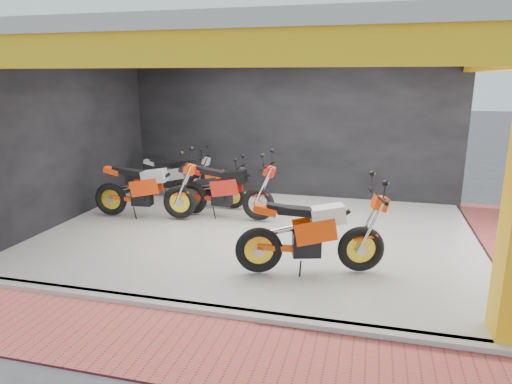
% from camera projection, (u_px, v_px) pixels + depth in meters
% --- Properties ---
extents(ground, '(80.00, 80.00, 0.00)m').
position_uv_depth(ground, '(225.00, 280.00, 6.91)').
color(ground, '#2D2D30').
rests_on(ground, ground).
extents(showroom_floor, '(8.00, 6.00, 0.10)m').
position_uv_depth(showroom_floor, '(258.00, 235.00, 8.78)').
color(showroom_floor, silver).
rests_on(showroom_floor, ground).
extents(showroom_ceiling, '(8.40, 6.40, 0.20)m').
position_uv_depth(showroom_ceiling, '(258.00, 41.00, 7.91)').
color(showroom_ceiling, beige).
rests_on(showroom_ceiling, corner_column).
extents(back_wall, '(8.20, 0.20, 3.50)m').
position_uv_depth(back_wall, '(289.00, 129.00, 11.27)').
color(back_wall, black).
rests_on(back_wall, ground).
extents(left_wall, '(0.20, 6.20, 3.50)m').
position_uv_depth(left_wall, '(65.00, 140.00, 9.36)').
color(left_wall, black).
rests_on(left_wall, ground).
extents(header_beam_front, '(8.40, 0.30, 0.40)m').
position_uv_depth(header_beam_front, '(193.00, 49.00, 5.17)').
color(header_beam_front, yellow).
rests_on(header_beam_front, corner_column).
extents(header_beam_right, '(0.30, 6.40, 0.40)m').
position_uv_depth(header_beam_right, '(510.00, 57.00, 7.01)').
color(header_beam_right, yellow).
rests_on(header_beam_right, corner_column).
extents(floor_kerb, '(8.00, 0.20, 0.10)m').
position_uv_depth(floor_kerb, '(201.00, 310.00, 5.94)').
color(floor_kerb, silver).
rests_on(floor_kerb, ground).
extents(paver_front, '(9.00, 1.40, 0.03)m').
position_uv_depth(paver_front, '(176.00, 345.00, 5.22)').
color(paver_front, maroon).
rests_on(paver_front, ground).
extents(moto_hero, '(2.53, 1.51, 1.45)m').
position_uv_depth(moto_hero, '(362.00, 227.00, 6.78)').
color(moto_hero, '#EC4309').
rests_on(moto_hero, showroom_floor).
extents(moto_row_a, '(2.42, 1.09, 1.43)m').
position_uv_depth(moto_row_a, '(179.00, 186.00, 9.36)').
color(moto_row_a, '#FF3E0A').
rests_on(moto_row_a, showroom_floor).
extents(moto_row_b, '(2.38, 1.02, 1.42)m').
position_uv_depth(moto_row_b, '(258.00, 188.00, 9.25)').
color(moto_row_b, red).
rests_on(moto_row_b, showroom_floor).
extents(moto_row_c, '(1.93, 0.79, 1.16)m').
position_uv_depth(moto_row_c, '(233.00, 184.00, 10.16)').
color(moto_row_c, black).
rests_on(moto_row_c, showroom_floor).
extents(moto_row_d, '(2.07, 0.94, 1.23)m').
position_uv_depth(moto_row_d, '(198.00, 173.00, 11.12)').
color(moto_row_d, '#989B9F').
rests_on(moto_row_d, showroom_floor).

